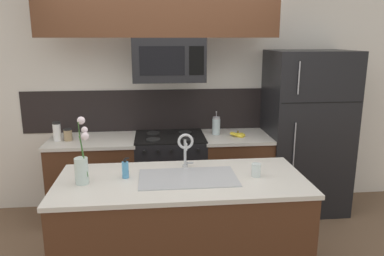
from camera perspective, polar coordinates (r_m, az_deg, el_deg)
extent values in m
cube|color=silver|center=(4.43, 0.19, 4.88)|extent=(5.20, 0.10, 2.60)
cube|color=black|center=(4.38, -3.64, 2.76)|extent=(3.31, 0.01, 0.48)
cube|color=#4C2B19|center=(4.32, -14.56, -7.70)|extent=(0.91, 0.62, 0.88)
cube|color=beige|center=(4.18, -14.93, -1.87)|extent=(0.94, 0.65, 0.03)
cube|color=#4C2B19|center=(4.36, 6.56, -7.11)|extent=(0.73, 0.62, 0.88)
cube|color=beige|center=(4.22, 6.73, -1.33)|extent=(0.76, 0.65, 0.03)
cube|color=black|center=(4.26, -3.31, -7.29)|extent=(0.76, 0.62, 0.91)
cube|color=black|center=(4.12, -3.40, -1.29)|extent=(0.76, 0.62, 0.01)
cylinder|color=black|center=(3.98, -5.93, -1.73)|extent=(0.15, 0.15, 0.01)
cylinder|color=black|center=(4.00, -0.70, -1.59)|extent=(0.15, 0.15, 0.01)
cylinder|color=black|center=(4.24, -5.95, -0.75)|extent=(0.15, 0.15, 0.01)
cylinder|color=black|center=(4.26, -1.03, -0.63)|extent=(0.15, 0.15, 0.01)
cylinder|color=black|center=(3.82, -7.27, -3.60)|extent=(0.03, 0.02, 0.03)
cylinder|color=black|center=(3.82, -5.21, -3.55)|extent=(0.03, 0.02, 0.03)
cylinder|color=black|center=(3.83, -3.16, -3.50)|extent=(0.03, 0.02, 0.03)
cylinder|color=black|center=(3.83, -1.11, -3.44)|extent=(0.03, 0.02, 0.03)
cylinder|color=black|center=(3.85, 0.92, -3.38)|extent=(0.03, 0.02, 0.03)
cube|color=black|center=(3.97, -3.56, 10.35)|extent=(0.74, 0.40, 0.45)
cube|color=black|center=(3.76, -4.57, 10.16)|extent=(0.45, 0.00, 0.29)
cube|color=black|center=(3.79, 0.70, 10.22)|extent=(0.15, 0.00, 0.29)
cube|color=#4C2B19|center=(3.94, -5.08, 17.92)|extent=(2.40, 0.34, 0.60)
cube|color=black|center=(4.48, 16.88, -0.59)|extent=(0.90, 0.72, 1.84)
cube|color=black|center=(4.07, 19.21, 3.68)|extent=(0.86, 0.00, 0.01)
cylinder|color=#99999E|center=(3.92, 16.00, 7.35)|extent=(0.01, 0.01, 0.33)
cylinder|color=#99999E|center=(4.08, 15.25, -4.01)|extent=(0.01, 0.01, 0.70)
cylinder|color=silver|center=(4.19, -19.88, -0.62)|extent=(0.08, 0.08, 0.18)
cylinder|color=black|center=(4.17, -20.00, 0.73)|extent=(0.08, 0.08, 0.02)
cylinder|color=#997F5B|center=(4.17, -18.38, -1.05)|extent=(0.09, 0.09, 0.11)
cylinder|color=black|center=(4.16, -18.44, -0.21)|extent=(0.09, 0.09, 0.01)
ellipsoid|color=yellow|center=(4.15, 6.85, -1.04)|extent=(0.15, 0.14, 0.07)
ellipsoid|color=yellow|center=(4.16, 6.89, -0.98)|extent=(0.17, 0.10, 0.05)
ellipsoid|color=yellow|center=(4.15, 7.00, -1.04)|extent=(0.18, 0.06, 0.06)
ellipsoid|color=yellow|center=(4.16, 7.03, -0.98)|extent=(0.17, 0.05, 0.05)
ellipsoid|color=yellow|center=(4.15, 7.17, -1.03)|extent=(0.17, 0.10, 0.07)
ellipsoid|color=yellow|center=(4.17, 7.20, -0.98)|extent=(0.15, 0.14, 0.05)
cylinder|color=brown|center=(4.15, 7.04, -0.62)|extent=(0.02, 0.02, 0.03)
cylinder|color=silver|center=(4.21, 3.70, 0.21)|extent=(0.09, 0.09, 0.18)
cylinder|color=#A3A3AA|center=(4.19, 3.72, 1.54)|extent=(0.08, 0.08, 0.02)
cylinder|color=#A3A3AA|center=(4.18, 3.73, 2.01)|extent=(0.01, 0.01, 0.05)
sphere|color=#A3A3AA|center=(4.17, 3.74, 2.46)|extent=(0.02, 0.02, 0.02)
cube|color=#4C2B19|center=(3.14, -1.52, -15.74)|extent=(1.90, 0.82, 0.88)
cube|color=beige|center=(2.94, -1.58, -8.00)|extent=(1.93, 0.85, 0.03)
cube|color=#ADAFB5|center=(2.94, -0.61, -7.58)|extent=(0.76, 0.44, 0.01)
cube|color=#ADAFB5|center=(2.96, -4.03, -9.12)|extent=(0.30, 0.33, 0.15)
cube|color=#ADAFB5|center=(2.99, 2.77, -8.86)|extent=(0.30, 0.33, 0.15)
cylinder|color=#B7BABF|center=(3.18, -1.05, -5.79)|extent=(0.04, 0.04, 0.02)
cylinder|color=#B7BABF|center=(3.14, -1.06, -3.72)|extent=(0.02, 0.02, 0.22)
torus|color=#B7BABF|center=(3.06, -0.98, -2.06)|extent=(0.13, 0.02, 0.13)
cylinder|color=#B7BABF|center=(3.01, -0.89, -2.89)|extent=(0.02, 0.02, 0.06)
cube|color=#B7BABF|center=(3.17, -0.42, -5.34)|extent=(0.07, 0.01, 0.01)
cylinder|color=#4C93C6|center=(2.97, -10.12, -6.31)|extent=(0.05, 0.05, 0.13)
cylinder|color=black|center=(2.94, -10.19, -4.90)|extent=(0.02, 0.02, 0.02)
cube|color=black|center=(2.94, -9.89, -4.56)|extent=(0.03, 0.01, 0.01)
cylinder|color=silver|center=(3.00, 9.75, -6.34)|extent=(0.07, 0.07, 0.11)
cylinder|color=silver|center=(2.92, -16.47, -6.28)|extent=(0.10, 0.10, 0.20)
cylinder|color=silver|center=(2.94, -16.39, -7.45)|extent=(0.09, 0.09, 0.06)
cylinder|color=#386B2D|center=(2.89, -16.48, -3.01)|extent=(0.02, 0.05, 0.41)
sphere|color=silver|center=(2.86, -16.55, 1.11)|extent=(0.06, 0.06, 0.06)
cylinder|color=#386B2D|center=(2.87, -16.20, -4.18)|extent=(0.05, 0.03, 0.31)
sphere|color=silver|center=(2.81, -15.97, -1.21)|extent=(0.06, 0.06, 0.06)
cylinder|color=#386B2D|center=(2.88, -16.25, -3.70)|extent=(0.04, 0.02, 0.35)
sphere|color=silver|center=(2.84, -16.07, -0.27)|extent=(0.05, 0.05, 0.05)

